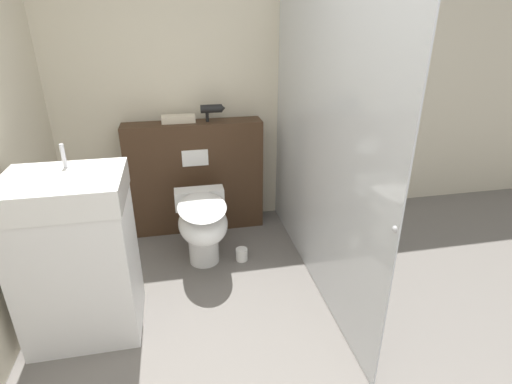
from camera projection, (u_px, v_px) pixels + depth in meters
wall_back at (214, 87)px, 3.47m from camera, size 8.00×0.06×2.50m
partition_panel at (196, 177)px, 3.56m from camera, size 1.18×0.23×1.00m
shower_glass at (318, 149)px, 2.69m from camera, size 0.04×2.15×2.00m
toilet at (203, 224)px, 3.06m from camera, size 0.40×0.67×0.55m
sink_vanity at (77, 257)px, 2.36m from camera, size 0.65×0.53×1.17m
hair_drier at (212, 109)px, 3.35m from camera, size 0.21×0.07×0.14m
folded_towel at (178, 119)px, 3.35m from camera, size 0.28×0.12×0.06m
spare_toilet_roll at (242, 254)px, 3.23m from camera, size 0.10×0.10×0.10m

